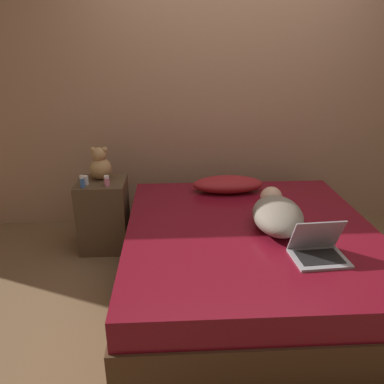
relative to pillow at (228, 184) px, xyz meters
The scene contains 11 objects.
ground_plane 0.88m from the pillow, 84.34° to the right, with size 12.00×12.00×0.00m, color brown.
wall_back 0.91m from the pillow, 82.79° to the left, with size 8.00×0.06×2.60m.
bed 0.75m from the pillow, 84.34° to the right, with size 1.75×1.85×0.50m.
nightstand 1.10m from the pillow, behind, with size 0.40×0.38×0.61m.
pillow is the anchor object (origin of this frame).
person_lying 0.70m from the pillow, 69.31° to the right, with size 0.41×0.72×0.19m.
laptop 1.14m from the pillow, 70.54° to the right, with size 0.33×0.26×0.23m.
teddy_bear 1.08m from the pillow, behind, with size 0.18×0.18×0.28m.
bottle_clear 1.18m from the pillow, behind, with size 0.04×0.04×0.07m.
bottle_blue 1.20m from the pillow, behind, with size 0.04×0.04×0.10m.
bottle_pink 1.01m from the pillow, behind, with size 0.04×0.04×0.09m.
Camera 1 is at (-0.53, -2.28, 1.68)m, focal length 35.00 mm.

